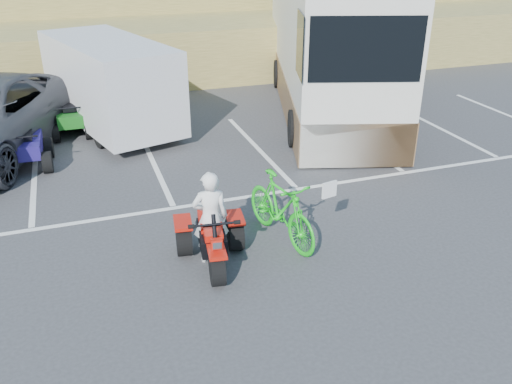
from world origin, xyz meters
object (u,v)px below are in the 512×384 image
object	(u,v)px
red_trike_atv	(213,264)
cargo_trailer	(110,82)
rv_motorhome	(326,52)
quad_atv_green	(73,135)
rider	(211,218)
quad_atv_blue	(30,167)
green_dirt_bike	(281,209)

from	to	relation	value
red_trike_atv	cargo_trailer	size ratio (longest dim) A/B	0.28
red_trike_atv	rv_motorhome	bearing A→B (deg)	61.59
rv_motorhome	quad_atv_green	world-z (taller)	rv_motorhome
red_trike_atv	cargo_trailer	distance (m)	7.88
cargo_trailer	rv_motorhome	world-z (taller)	rv_motorhome
cargo_trailer	quad_atv_green	distance (m)	1.76
rider	quad_atv_blue	xyz separation A→B (m)	(-3.04, 5.32, -0.81)
quad_atv_green	rider	bearing A→B (deg)	-73.58
rider	quad_atv_blue	distance (m)	6.19
rider	rv_motorhome	bearing A→B (deg)	-118.83
red_trike_atv	rider	distance (m)	0.83
cargo_trailer	rv_motorhome	distance (m)	6.61
rv_motorhome	quad_atv_green	bearing A→B (deg)	-159.74
cargo_trailer	quad_atv_green	size ratio (longest dim) A/B	3.92
rider	rv_motorhome	world-z (taller)	rv_motorhome
rv_motorhome	quad_atv_green	xyz separation A→B (m)	(-7.75, -0.41, -1.67)
green_dirt_bike	quad_atv_blue	xyz separation A→B (m)	(-4.39, 5.06, -0.62)
rider	cargo_trailer	xyz separation A→B (m)	(-0.84, 7.57, 0.50)
red_trike_atv	quad_atv_green	bearing A→B (deg)	112.60
red_trike_atv	green_dirt_bike	world-z (taller)	green_dirt_bike
rider	cargo_trailer	size ratio (longest dim) A/B	0.29
rv_motorhome	rider	bearing A→B (deg)	-109.46
red_trike_atv	rider	world-z (taller)	rider
cargo_trailer	rv_motorhome	bearing A→B (deg)	-14.78
rv_motorhome	quad_atv_blue	size ratio (longest dim) A/B	7.56
rider	quad_atv_blue	size ratio (longest dim) A/B	1.12
red_trike_atv	rv_motorhome	world-z (taller)	rv_motorhome
quad_atv_green	quad_atv_blue	bearing A→B (deg)	-116.64
rider	rv_motorhome	size ratio (longest dim) A/B	0.15
rider	green_dirt_bike	size ratio (longest dim) A/B	0.79
quad_atv_blue	quad_atv_green	distance (m)	2.26
rider	quad_atv_green	size ratio (longest dim) A/B	1.14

